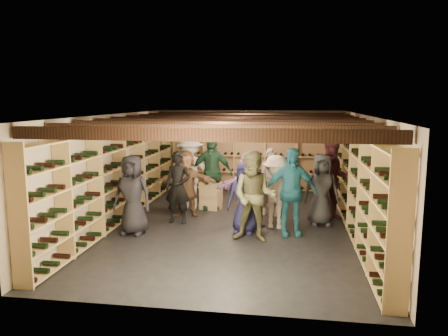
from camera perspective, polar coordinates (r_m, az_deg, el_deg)
ground at (r=9.69m, az=1.20°, el=-7.40°), size 8.00×8.00×0.00m
walls at (r=9.42m, az=1.23°, el=-0.38°), size 5.52×8.02×2.40m
ceiling at (r=9.30m, az=1.25°, el=6.94°), size 5.50×8.00×0.01m
ceiling_joists at (r=9.31m, az=1.25°, el=6.07°), size 5.40×7.12×0.18m
wine_rack_left at (r=10.10m, az=-13.40°, el=-0.71°), size 0.32×7.50×2.15m
wine_rack_right at (r=9.46m, az=16.85°, el=-1.49°), size 0.32×7.50×2.15m
wine_rack_back at (r=13.21m, az=3.38°, el=1.75°), size 4.70×0.30×2.15m
crate_stack_left at (r=10.96m, az=-1.70°, el=-3.63°), size 0.57×0.46×0.68m
crate_stack_right at (r=11.48m, az=4.95°, el=-3.95°), size 0.55×0.40×0.34m
crate_loose at (r=11.13m, az=3.26°, el=-4.80°), size 0.59×0.50×0.17m
person_0 at (r=9.04m, az=-11.88°, el=-3.44°), size 0.85×0.60×1.63m
person_1 at (r=9.70m, az=-6.04°, el=-2.53°), size 0.62×0.43×1.61m
person_2 at (r=8.41m, az=3.97°, el=-3.74°), size 0.94×0.77×1.76m
person_3 at (r=9.34m, az=6.73°, el=-3.12°), size 1.03×0.62×1.57m
person_4 at (r=8.87m, az=8.68°, el=-3.09°), size 1.11×0.65×1.78m
person_5 at (r=10.31m, az=-5.01°, el=-1.98°), size 1.49×0.65×1.56m
person_6 at (r=8.94m, az=2.73°, el=-3.90°), size 0.80×0.61×1.48m
person_7 at (r=10.32m, az=6.21°, el=-1.84°), size 0.61×0.42×1.61m
person_8 at (r=10.19m, az=14.04°, el=-1.45°), size 0.99×0.81×1.87m
person_9 at (r=10.95m, az=-4.51°, el=-0.53°), size 1.22×0.73×1.85m
person_10 at (r=10.84m, az=-1.67°, el=-0.67°), size 1.08×0.47×1.83m
person_11 at (r=9.45m, az=3.46°, el=-2.70°), size 1.60×0.92×1.64m
person_12 at (r=9.74m, az=12.60°, el=-2.77°), size 0.83×0.60×1.57m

